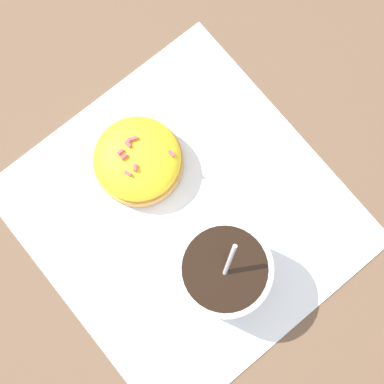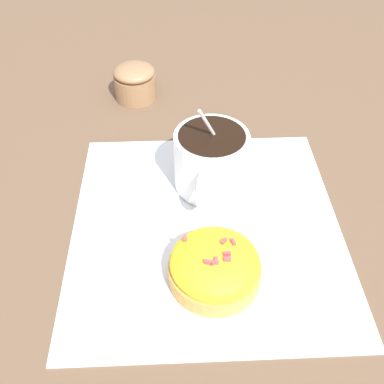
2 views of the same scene
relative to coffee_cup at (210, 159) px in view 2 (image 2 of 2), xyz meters
name	(u,v)px [view 2 (image 2 of 2)]	position (x,y,z in m)	size (l,w,h in m)	color
ground_plane	(206,227)	(0.07, 0.00, -0.04)	(3.00, 3.00, 0.00)	brown
paper_napkin	(206,226)	(0.07, 0.00, -0.04)	(0.35, 0.34, 0.00)	white
coffee_cup	(210,159)	(0.00, 0.00, 0.00)	(0.11, 0.09, 0.11)	white
frosted_pastry	(215,266)	(0.14, 0.01, -0.02)	(0.09, 0.09, 0.05)	#D19347
sugar_bowl	(135,82)	(-0.19, -0.12, -0.02)	(0.06, 0.06, 0.05)	#99704C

